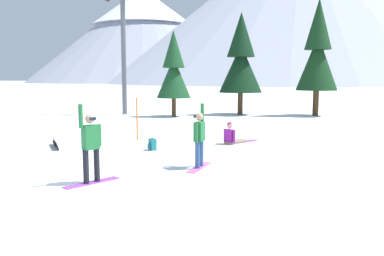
{
  "coord_description": "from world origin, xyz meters",
  "views": [
    {
      "loc": [
        6.98,
        -9.42,
        2.71
      ],
      "look_at": [
        3.15,
        3.65,
        1.0
      ],
      "focal_mm": 36.81,
      "sensor_mm": 36.0,
      "label": 1
    }
  ],
  "objects_px": {
    "backpack_teal": "(152,145)",
    "pine_tree_leaning": "(241,59)",
    "snowboarder_midground": "(199,138)",
    "ski_lift_tower": "(124,47)",
    "loose_snowboard_far_spare": "(55,144)",
    "snowboarder_background": "(232,136)",
    "trail_marker_pole": "(137,119)",
    "pine_tree_twin": "(174,70)",
    "pine_tree_slender": "(318,52)",
    "snowboarder_foreground": "(91,146)"
  },
  "relations": [
    {
      "from": "backpack_teal",
      "to": "pine_tree_leaning",
      "type": "distance_m",
      "value": 16.31
    },
    {
      "from": "snowboarder_midground",
      "to": "ski_lift_tower",
      "type": "distance_m",
      "value": 19.46
    },
    {
      "from": "snowboarder_midground",
      "to": "loose_snowboard_far_spare",
      "type": "bearing_deg",
      "value": 163.9
    },
    {
      "from": "loose_snowboard_far_spare",
      "to": "pine_tree_leaning",
      "type": "height_order",
      "value": "pine_tree_leaning"
    },
    {
      "from": "ski_lift_tower",
      "to": "snowboarder_background",
      "type": "bearing_deg",
      "value": -47.29
    },
    {
      "from": "snowboarder_background",
      "to": "trail_marker_pole",
      "type": "xyz_separation_m",
      "value": [
        -4.21,
        -0.26,
        0.63
      ]
    },
    {
      "from": "trail_marker_pole",
      "to": "pine_tree_leaning",
      "type": "height_order",
      "value": "pine_tree_leaning"
    },
    {
      "from": "backpack_teal",
      "to": "pine_tree_twin",
      "type": "bearing_deg",
      "value": 105.41
    },
    {
      "from": "pine_tree_slender",
      "to": "trail_marker_pole",
      "type": "bearing_deg",
      "value": -118.37
    },
    {
      "from": "snowboarder_background",
      "to": "loose_snowboard_far_spare",
      "type": "distance_m",
      "value": 7.17
    },
    {
      "from": "snowboarder_midground",
      "to": "snowboarder_background",
      "type": "bearing_deg",
      "value": 88.08
    },
    {
      "from": "trail_marker_pole",
      "to": "pine_tree_slender",
      "type": "relative_size",
      "value": 0.22
    },
    {
      "from": "pine_tree_twin",
      "to": "pine_tree_slender",
      "type": "xyz_separation_m",
      "value": [
        9.8,
        3.5,
        1.26
      ]
    },
    {
      "from": "pine_tree_twin",
      "to": "pine_tree_leaning",
      "type": "relative_size",
      "value": 0.8
    },
    {
      "from": "snowboarder_foreground",
      "to": "snowboarder_background",
      "type": "xyz_separation_m",
      "value": [
        2.39,
        7.2,
        -0.67
      ]
    },
    {
      "from": "snowboarder_midground",
      "to": "backpack_teal",
      "type": "distance_m",
      "value": 3.53
    },
    {
      "from": "backpack_teal",
      "to": "pine_tree_slender",
      "type": "relative_size",
      "value": 0.06
    },
    {
      "from": "snowboarder_foreground",
      "to": "snowboarder_midground",
      "type": "height_order",
      "value": "snowboarder_foreground"
    },
    {
      "from": "snowboarder_background",
      "to": "ski_lift_tower",
      "type": "bearing_deg",
      "value": 132.71
    },
    {
      "from": "pine_tree_twin",
      "to": "ski_lift_tower",
      "type": "distance_m",
      "value": 4.6
    },
    {
      "from": "snowboarder_foreground",
      "to": "snowboarder_background",
      "type": "height_order",
      "value": "snowboarder_foreground"
    },
    {
      "from": "loose_snowboard_far_spare",
      "to": "trail_marker_pole",
      "type": "bearing_deg",
      "value": 47.39
    },
    {
      "from": "trail_marker_pole",
      "to": "pine_tree_twin",
      "type": "distance_m",
      "value": 11.33
    },
    {
      "from": "backpack_teal",
      "to": "trail_marker_pole",
      "type": "relative_size",
      "value": 0.25
    },
    {
      "from": "snowboarder_background",
      "to": "trail_marker_pole",
      "type": "distance_m",
      "value": 4.26
    },
    {
      "from": "snowboarder_background",
      "to": "backpack_teal",
      "type": "xyz_separation_m",
      "value": [
        -2.67,
        -2.32,
        -0.1
      ]
    },
    {
      "from": "snowboarder_foreground",
      "to": "pine_tree_twin",
      "type": "height_order",
      "value": "pine_tree_twin"
    },
    {
      "from": "snowboarder_background",
      "to": "ski_lift_tower",
      "type": "height_order",
      "value": "ski_lift_tower"
    },
    {
      "from": "trail_marker_pole",
      "to": "pine_tree_twin",
      "type": "relative_size",
      "value": 0.31
    },
    {
      "from": "pine_tree_slender",
      "to": "snowboarder_midground",
      "type": "bearing_deg",
      "value": -101.18
    },
    {
      "from": "pine_tree_twin",
      "to": "ski_lift_tower",
      "type": "bearing_deg",
      "value": 170.94
    },
    {
      "from": "pine_tree_twin",
      "to": "trail_marker_pole",
      "type": "bearing_deg",
      "value": -79.46
    },
    {
      "from": "loose_snowboard_far_spare",
      "to": "pine_tree_slender",
      "type": "distance_m",
      "value": 20.26
    },
    {
      "from": "backpack_teal",
      "to": "pine_tree_twin",
      "type": "relative_size",
      "value": 0.08
    },
    {
      "from": "snowboarder_foreground",
      "to": "ski_lift_tower",
      "type": "relative_size",
      "value": 0.23
    },
    {
      "from": "pine_tree_twin",
      "to": "ski_lift_tower",
      "type": "height_order",
      "value": "ski_lift_tower"
    },
    {
      "from": "snowboarder_midground",
      "to": "pine_tree_slender",
      "type": "xyz_separation_m",
      "value": [
        3.72,
        18.82,
        3.67
      ]
    },
    {
      "from": "trail_marker_pole",
      "to": "pine_tree_twin",
      "type": "height_order",
      "value": "pine_tree_twin"
    },
    {
      "from": "backpack_teal",
      "to": "pine_tree_leaning",
      "type": "xyz_separation_m",
      "value": [
        0.76,
        15.81,
        3.93
      ]
    },
    {
      "from": "loose_snowboard_far_spare",
      "to": "pine_tree_leaning",
      "type": "bearing_deg",
      "value": 74.03
    },
    {
      "from": "loose_snowboard_far_spare",
      "to": "snowboarder_foreground",
      "type": "bearing_deg",
      "value": -46.11
    },
    {
      "from": "snowboarder_foreground",
      "to": "pine_tree_twin",
      "type": "relative_size",
      "value": 0.34
    },
    {
      "from": "loose_snowboard_far_spare",
      "to": "pine_tree_twin",
      "type": "xyz_separation_m",
      "value": [
        0.35,
        13.47,
        3.19
      ]
    },
    {
      "from": "snowboarder_foreground",
      "to": "backpack_teal",
      "type": "xyz_separation_m",
      "value": [
        -0.28,
        4.88,
        -0.78
      ]
    },
    {
      "from": "trail_marker_pole",
      "to": "pine_tree_twin",
      "type": "bearing_deg",
      "value": 100.54
    },
    {
      "from": "snowboarder_background",
      "to": "ski_lift_tower",
      "type": "relative_size",
      "value": 0.19
    },
    {
      "from": "loose_snowboard_far_spare",
      "to": "backpack_teal",
      "type": "height_order",
      "value": "backpack_teal"
    },
    {
      "from": "snowboarder_foreground",
      "to": "ski_lift_tower",
      "type": "xyz_separation_m",
      "value": [
        -8.05,
        18.5,
        4.1
      ]
    },
    {
      "from": "ski_lift_tower",
      "to": "loose_snowboard_far_spare",
      "type": "bearing_deg",
      "value": -74.77
    },
    {
      "from": "snowboarder_midground",
      "to": "pine_tree_twin",
      "type": "height_order",
      "value": "pine_tree_twin"
    }
  ]
}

